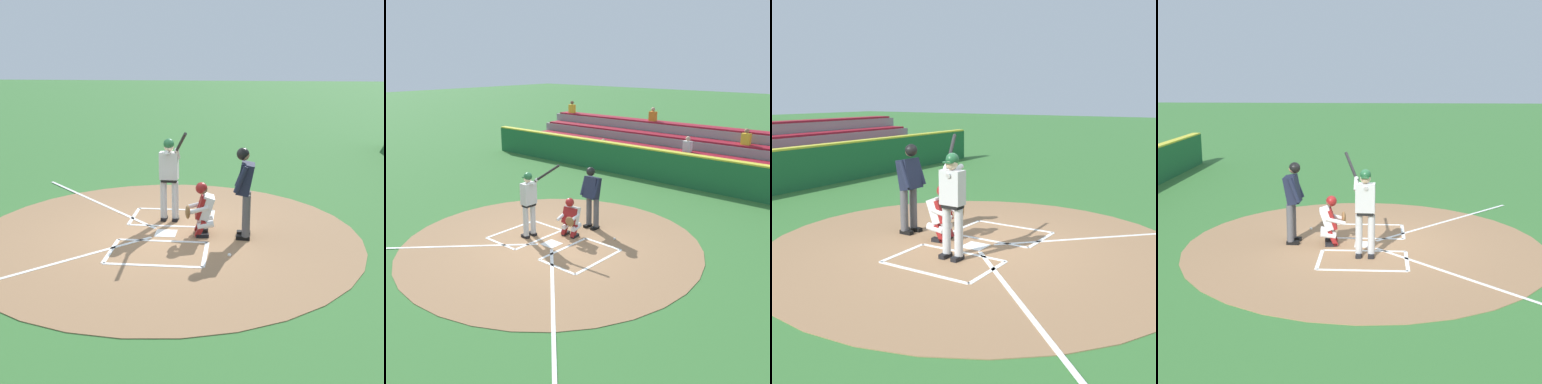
% 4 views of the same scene
% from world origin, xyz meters
% --- Properties ---
extents(ground_plane, '(120.00, 120.00, 0.00)m').
position_xyz_m(ground_plane, '(0.00, 0.00, 0.00)').
color(ground_plane, '#387033').
extents(dirt_circle, '(8.00, 8.00, 0.01)m').
position_xyz_m(dirt_circle, '(0.00, 0.00, 0.01)').
color(dirt_circle, '#99704C').
rests_on(dirt_circle, ground).
extents(home_plate_and_chalk, '(7.93, 4.91, 0.01)m').
position_xyz_m(home_plate_and_chalk, '(0.00, 0.88, 0.01)').
color(home_plate_and_chalk, white).
rests_on(home_plate_and_chalk, dirt_circle).
extents(batter, '(0.95, 0.69, 2.13)m').
position_xyz_m(batter, '(0.80, 0.02, 1.10)').
color(batter, '#BCBCBC').
rests_on(batter, ground).
extents(catcher, '(0.64, 0.62, 1.13)m').
position_xyz_m(catcher, '(-0.01, -0.76, 0.59)').
color(catcher, black).
rests_on(catcher, ground).
extents(plate_umpire, '(0.59, 0.42, 1.86)m').
position_xyz_m(plate_umpire, '(-0.07, -1.61, 1.08)').
color(plate_umpire, '#4C4C51').
rests_on(plate_umpire, ground).
extents(baseball, '(0.07, 0.07, 0.07)m').
position_xyz_m(baseball, '(-1.10, -1.35, 0.04)').
color(baseball, white).
rests_on(baseball, ground).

